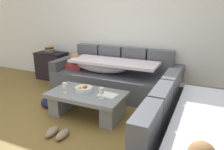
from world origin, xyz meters
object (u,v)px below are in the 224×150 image
at_px(couch_along_wall, 113,77).
at_px(pair_of_shoes, 57,133).
at_px(couch_near_window, 194,144).
at_px(open_magazine, 108,95).
at_px(side_cabinet, 52,66).
at_px(fruit_bowl, 84,89).
at_px(crumpled_garment, 50,101).
at_px(book_stack_on_cabinet, 50,50).
at_px(coffee_table, 87,101).
at_px(wine_glass_near_left, 65,86).
at_px(wine_glass_near_right, 101,91).

distance_m(couch_along_wall, pair_of_shoes, 1.78).
height_order(couch_near_window, open_magazine, couch_near_window).
xyz_separation_m(side_cabinet, pair_of_shoes, (1.69, -1.98, -0.28)).
xyz_separation_m(fruit_bowl, pair_of_shoes, (0.02, -0.73, -0.38)).
relative_size(couch_near_window, side_cabinet, 2.80).
distance_m(couch_near_window, crumpled_garment, 2.55).
height_order(book_stack_on_cabinet, pair_of_shoes, book_stack_on_cabinet).
distance_m(couch_along_wall, coffee_table, 1.06).
height_order(wine_glass_near_left, open_magazine, wine_glass_near_left).
height_order(couch_along_wall, open_magazine, couch_along_wall).
bearing_deg(book_stack_on_cabinet, open_magazine, -30.40).
xyz_separation_m(couch_along_wall, crumpled_garment, (-0.77, -1.01, -0.27)).
relative_size(open_magazine, side_cabinet, 0.39).
bearing_deg(wine_glass_near_left, coffee_table, 24.60).
xyz_separation_m(coffee_table, pair_of_shoes, (-0.05, -0.69, -0.19)).
relative_size(couch_along_wall, pair_of_shoes, 8.15).
relative_size(wine_glass_near_right, crumpled_garment, 0.42).
xyz_separation_m(open_magazine, pair_of_shoes, (-0.40, -0.74, -0.34)).
distance_m(wine_glass_near_right, side_cabinet, 2.49).
distance_m(book_stack_on_cabinet, crumpled_garment, 1.70).
height_order(wine_glass_near_left, wine_glass_near_right, same).
bearing_deg(coffee_table, crumpled_garment, 176.11).
bearing_deg(crumpled_garment, fruit_bowl, -1.58).
relative_size(couch_along_wall, side_cabinet, 3.48).
relative_size(couch_near_window, wine_glass_near_left, 12.16).
bearing_deg(couch_along_wall, wine_glass_near_left, -103.35).
height_order(fruit_bowl, crumpled_garment, fruit_bowl).
bearing_deg(pair_of_shoes, open_magazine, 61.69).
bearing_deg(pair_of_shoes, wine_glass_near_right, 58.03).
bearing_deg(side_cabinet, couch_along_wall, -7.42).
relative_size(fruit_bowl, open_magazine, 1.00).
height_order(wine_glass_near_right, open_magazine, wine_glass_near_right).
relative_size(coffee_table, crumpled_garment, 3.00).
bearing_deg(crumpled_garment, open_magazine, -0.42).
bearing_deg(coffee_table, fruit_bowl, 154.69).
xyz_separation_m(coffee_table, crumpled_garment, (-0.79, 0.05, -0.18)).
xyz_separation_m(pair_of_shoes, crumpled_garment, (-0.74, 0.75, 0.01)).
distance_m(wine_glass_near_right, pair_of_shoes, 0.83).
bearing_deg(open_magazine, book_stack_on_cabinet, 155.71).
relative_size(wine_glass_near_right, open_magazine, 0.59).
distance_m(open_magazine, book_stack_on_cabinet, 2.48).
xyz_separation_m(wine_glass_near_right, pair_of_shoes, (-0.37, -0.59, -0.45)).
relative_size(coffee_table, book_stack_on_cabinet, 5.35).
relative_size(couch_along_wall, coffee_table, 2.09).
bearing_deg(fruit_bowl, pair_of_shoes, -88.52).
distance_m(pair_of_shoes, crumpled_garment, 1.05).
height_order(couch_along_wall, book_stack_on_cabinet, couch_along_wall).
distance_m(fruit_bowl, wine_glass_near_left, 0.30).
distance_m(fruit_bowl, open_magazine, 0.42).
distance_m(couch_near_window, side_cabinet, 3.89).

